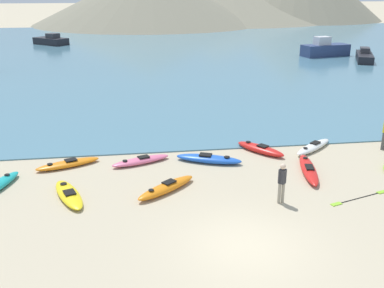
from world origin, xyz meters
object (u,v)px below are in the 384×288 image
at_px(kayak_on_sand_9, 167,187).
at_px(kayak_on_sand_8, 260,149).
at_px(kayak_on_sand_1, 68,164).
at_px(moored_boat_3, 51,41).
at_px(kayak_on_sand_4, 313,147).
at_px(kayak_on_sand_2, 209,159).
at_px(kayak_on_sand_0, 309,169).
at_px(kayak_on_sand_3, 141,161).
at_px(moored_boat_0, 364,56).
at_px(person_near_foreground, 282,181).
at_px(loose_paddle, 360,198).
at_px(kayak_on_sand_6, 69,194).
at_px(moored_boat_2, 325,49).

bearing_deg(kayak_on_sand_9, kayak_on_sand_8, 37.02).
distance_m(kayak_on_sand_1, kayak_on_sand_9, 5.21).
distance_m(kayak_on_sand_8, kayak_on_sand_9, 6.15).
xyz_separation_m(kayak_on_sand_8, moored_boat_3, (-16.12, 43.93, 0.41)).
bearing_deg(kayak_on_sand_4, kayak_on_sand_2, -170.64).
bearing_deg(kayak_on_sand_0, kayak_on_sand_3, 163.50).
bearing_deg(kayak_on_sand_9, moored_boat_0, 50.48).
distance_m(kayak_on_sand_8, moored_boat_0, 31.34).
height_order(kayak_on_sand_0, kayak_on_sand_1, kayak_on_sand_0).
height_order(person_near_foreground, loose_paddle, person_near_foreground).
distance_m(kayak_on_sand_4, moored_boat_3, 47.81).
bearing_deg(moored_boat_3, person_near_foreground, -72.70).
distance_m(kayak_on_sand_1, kayak_on_sand_4, 11.76).
height_order(kayak_on_sand_6, loose_paddle, kayak_on_sand_6).
xyz_separation_m(kayak_on_sand_4, kayak_on_sand_8, (-2.70, 0.02, 0.02)).
distance_m(person_near_foreground, moored_boat_0, 36.14).
bearing_deg(moored_boat_3, moored_boat_0, -28.38).
bearing_deg(moored_boat_2, person_near_foreground, -116.24).
height_order(kayak_on_sand_2, moored_boat_2, moored_boat_2).
relative_size(kayak_on_sand_1, moored_boat_3, 0.57).
relative_size(kayak_on_sand_0, kayak_on_sand_6, 1.19).
height_order(moored_boat_2, moored_boat_3, moored_boat_2).
height_order(kayak_on_sand_6, kayak_on_sand_8, kayak_on_sand_8).
xyz_separation_m(moored_boat_0, moored_boat_3, (-34.94, 18.87, 0.06)).
bearing_deg(kayak_on_sand_9, kayak_on_sand_2, 51.78).
relative_size(kayak_on_sand_2, person_near_foreground, 1.97).
height_order(kayak_on_sand_2, kayak_on_sand_6, kayak_on_sand_2).
relative_size(kayak_on_sand_6, loose_paddle, 1.09).
bearing_deg(moored_boat_0, loose_paddle, -118.44).
bearing_deg(moored_boat_2, moored_boat_0, -52.49).
xyz_separation_m(kayak_on_sand_2, kayak_on_sand_4, (5.42, 0.89, -0.01)).
relative_size(kayak_on_sand_0, kayak_on_sand_9, 1.31).
xyz_separation_m(kayak_on_sand_3, moored_boat_2, (21.79, 29.35, 0.68)).
relative_size(kayak_on_sand_4, moored_boat_3, 0.53).
height_order(kayak_on_sand_1, kayak_on_sand_6, kayak_on_sand_1).
bearing_deg(kayak_on_sand_8, person_near_foreground, -98.45).
distance_m(kayak_on_sand_8, loose_paddle, 5.86).
bearing_deg(moored_boat_3, kayak_on_sand_9, -76.76).
height_order(kayak_on_sand_4, kayak_on_sand_8, kayak_on_sand_8).
height_order(kayak_on_sand_2, kayak_on_sand_8, kayak_on_sand_8).
distance_m(kayak_on_sand_6, kayak_on_sand_9, 3.75).
relative_size(kayak_on_sand_1, kayak_on_sand_4, 1.07).
relative_size(kayak_on_sand_6, kayak_on_sand_9, 1.10).
xyz_separation_m(kayak_on_sand_3, loose_paddle, (8.14, -4.76, -0.12)).
distance_m(kayak_on_sand_6, loose_paddle, 11.13).
distance_m(kayak_on_sand_4, kayak_on_sand_9, 8.46).
relative_size(kayak_on_sand_2, kayak_on_sand_3, 1.11).
relative_size(kayak_on_sand_6, moored_boat_3, 0.58).
distance_m(kayak_on_sand_0, kayak_on_sand_4, 3.03).
distance_m(kayak_on_sand_2, kayak_on_sand_3, 3.10).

